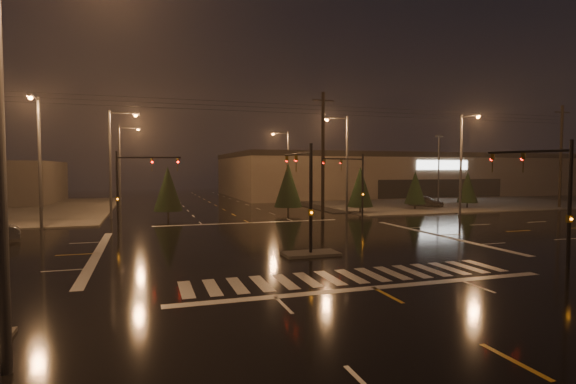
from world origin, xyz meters
name	(u,v)px	position (x,y,z in m)	size (l,w,h in m)	color
ground	(288,243)	(0.00, 0.00, 0.00)	(140.00, 140.00, 0.00)	black
sidewalk_ne	(421,200)	(30.00, 30.00, 0.06)	(36.00, 36.00, 0.12)	#46433E
median_island	(311,254)	(0.00, -4.00, 0.07)	(3.00, 1.60, 0.15)	#46433E
crosswalk	(351,276)	(0.00, -9.00, 0.01)	(15.00, 2.60, 0.01)	beige
stop_bar_near	(374,288)	(0.00, -11.00, 0.01)	(16.00, 0.50, 0.01)	beige
stop_bar_far	(249,223)	(0.00, 11.00, 0.01)	(16.00, 0.50, 0.01)	beige
parking_lot	(459,200)	(35.00, 28.00, 0.04)	(50.00, 24.00, 0.08)	black
retail_building	(394,173)	(35.00, 45.99, 3.84)	(60.20, 28.30, 7.20)	#766354
signal_mast_median	(305,185)	(0.00, -3.07, 3.75)	(0.25, 4.59, 6.00)	black
signal_mast_ne	(355,178)	(9.50, 10.14, 3.79)	(4.84, 1.86, 6.00)	black
signal_mast_nw	(131,180)	(-9.50, 10.14, 3.79)	(4.84, 1.86, 6.00)	black
signal_mast_se	(552,188)	(10.23, -9.75, 3.71)	(1.55, 3.87, 6.00)	black
streetlight_0	(15,117)	(-11.18, -15.00, 5.80)	(2.77, 0.32, 10.00)	#38383A
streetlight_1	(114,156)	(-11.18, 18.00, 5.80)	(2.77, 0.32, 10.00)	#38383A
streetlight_2	(122,159)	(-11.18, 34.00, 5.80)	(2.77, 0.32, 10.00)	#38383A
streetlight_3	(344,157)	(11.18, 16.00, 5.80)	(2.77, 0.32, 10.00)	#38383A
streetlight_4	(286,161)	(11.18, 36.00, 5.80)	(2.77, 0.32, 10.00)	#38383A
streetlight_5	(38,153)	(-16.00, 11.18, 5.80)	(0.32, 2.77, 10.00)	#38383A
streetlight_6	(463,157)	(22.00, 11.18, 5.80)	(0.32, 2.77, 10.00)	#38383A
utility_pole_1	(323,153)	(8.00, 14.00, 6.13)	(2.20, 0.32, 12.00)	black
utility_pole_2	(561,156)	(38.00, 14.00, 6.13)	(2.20, 0.32, 12.00)	black
conifer_0	(360,187)	(12.81, 15.53, 2.75)	(2.63, 2.63, 4.81)	black
conifer_1	(415,187)	(20.40, 17.06, 2.54)	(2.36, 2.36, 4.38)	black
conifer_2	(468,187)	(27.27, 16.84, 2.51)	(2.32, 2.32, 4.32)	black
conifer_3	(168,189)	(-6.44, 16.65, 2.78)	(2.66, 2.66, 4.86)	black
conifer_4	(288,185)	(5.58, 17.49, 2.95)	(2.89, 2.89, 5.21)	black
car_parked	(426,202)	(23.60, 19.60, 0.69)	(1.64, 4.07, 1.39)	black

